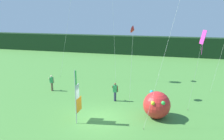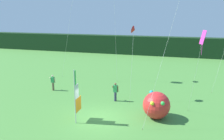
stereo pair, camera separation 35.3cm
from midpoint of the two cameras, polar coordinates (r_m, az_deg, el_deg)
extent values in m
plane|color=#478438|center=(17.83, -3.62, -11.76)|extent=(120.00, 120.00, 0.00)
cube|color=black|center=(44.39, 8.19, 6.01)|extent=(80.00, 2.40, 3.51)
cylinder|color=#B7B7BC|center=(16.44, -9.63, -6.72)|extent=(0.06, 0.06, 3.95)
cube|color=orange|center=(17.15, -8.81, -8.46)|extent=(0.02, 0.97, 1.05)
cube|color=white|center=(16.62, -9.20, -5.32)|extent=(0.02, 0.60, 1.05)
cube|color=green|center=(16.15, -9.61, -1.98)|extent=(0.02, 0.23, 1.05)
cylinder|color=#2D334C|center=(20.85, 0.27, -6.58)|extent=(0.22, 0.22, 0.84)
cube|color=#2D8E4C|center=(20.60, 0.27, -4.65)|extent=(0.36, 0.20, 0.64)
sphere|color=brown|center=(20.47, 0.27, -3.49)|extent=(0.20, 0.20, 0.20)
cylinder|color=brown|center=(20.69, -0.31, -4.31)|extent=(0.09, 0.48, 0.42)
cylinder|color=brown|center=(20.56, 0.89, -4.71)|extent=(0.09, 0.14, 0.56)
cylinder|color=brown|center=(24.36, -15.04, -4.02)|extent=(0.22, 0.22, 0.85)
cube|color=#2D8E4C|center=(24.16, -15.15, -2.42)|extent=(0.36, 0.20, 0.56)
sphere|color=beige|center=(24.05, -15.21, -1.50)|extent=(0.20, 0.20, 0.20)
cylinder|color=beige|center=(24.31, -15.56, -2.21)|extent=(0.09, 0.48, 0.42)
cylinder|color=beige|center=(24.07, -14.66, -2.56)|extent=(0.09, 0.14, 0.56)
sphere|color=red|center=(17.73, 10.46, -8.51)|extent=(2.05, 2.05, 2.05)
sphere|color=yellow|center=(16.76, 9.47, -8.08)|extent=(0.29, 0.29, 0.29)
sphere|color=green|center=(16.82, 11.98, -8.01)|extent=(0.29, 0.29, 0.29)
sphere|color=#23B2C6|center=(17.74, 9.23, -5.43)|extent=(0.29, 0.29, 0.29)
cylinder|color=brown|center=(20.02, 17.75, -9.34)|extent=(0.03, 0.03, 0.08)
cylinder|color=silver|center=(18.03, 19.24, -1.76)|extent=(0.42, 2.19, 6.18)
cube|color=#DB33A8|center=(16.44, 21.06, 7.62)|extent=(0.37, 0.70, 0.92)
cylinder|color=#DB33A8|center=(16.53, 20.82, 4.79)|extent=(0.02, 0.02, 0.70)
cylinder|color=brown|center=(26.77, 0.59, -2.78)|extent=(0.03, 0.03, 0.08)
cylinder|color=silver|center=(26.32, 0.14, 8.01)|extent=(0.71, 0.94, 10.04)
cylinder|color=brown|center=(16.32, 7.18, -14.25)|extent=(0.03, 0.03, 0.08)
cylinder|color=silver|center=(15.60, 11.97, 2.75)|extent=(2.07, 2.03, 9.56)
cylinder|color=brown|center=(20.78, 3.83, -7.81)|extent=(0.03, 0.03, 0.08)
cylinder|color=silver|center=(20.36, 4.30, 0.93)|extent=(0.03, 1.09, 6.33)
cone|color=red|center=(20.42, 4.77, 9.95)|extent=(0.47, 0.70, 0.68)
cylinder|color=brown|center=(25.17, 22.74, -4.99)|extent=(0.03, 0.03, 0.08)
cylinder|color=brown|center=(29.55, -12.99, -1.54)|extent=(0.03, 0.03, 0.08)
cylinder|color=silver|center=(27.76, -11.49, 9.87)|extent=(2.63, 0.55, 11.81)
camera|label=1|loc=(0.18, -90.54, -0.13)|focal=36.90mm
camera|label=2|loc=(0.18, 89.46, 0.13)|focal=36.90mm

